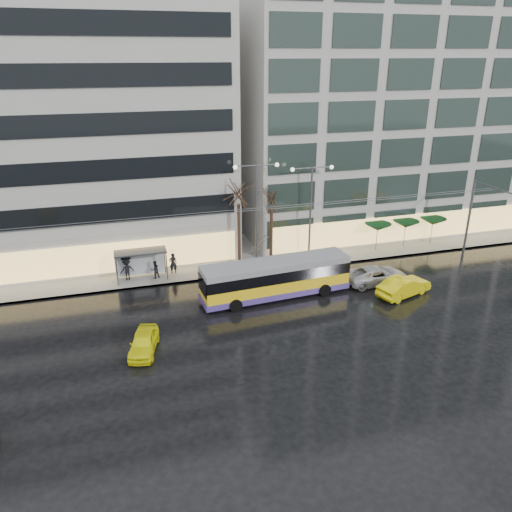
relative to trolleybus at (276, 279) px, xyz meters
name	(u,v)px	position (x,y,z in m)	size (l,w,h in m)	color
ground	(272,328)	(-1.74, -4.57, -1.47)	(140.00, 140.00, 0.00)	black
sidewalk	(247,252)	(0.26, 9.43, -1.39)	(80.00, 10.00, 0.15)	gray
kerb	(262,273)	(0.26, 4.48, -1.39)	(80.00, 0.10, 0.15)	slate
building_left	(30,134)	(-17.74, 14.43, 9.68)	(34.00, 14.00, 22.00)	#B1AFAA
building_right	(392,105)	(17.26, 14.43, 11.18)	(32.00, 14.00, 25.00)	#B1AFAA
trolleybus	(276,279)	(0.00, 0.00, 0.00)	(11.82, 4.79, 5.41)	yellow
catenary	(254,232)	(-0.74, 3.37, 2.79)	(42.24, 5.12, 7.00)	#595B60
bus_shelter	(136,258)	(-10.12, 6.12, 0.50)	(4.20, 1.60, 2.51)	#595B60
street_lamp_near	(256,201)	(0.26, 6.23, 4.53)	(3.96, 0.36, 9.03)	#595B60
street_lamp_far	(311,200)	(5.26, 6.23, 4.25)	(3.96, 0.36, 8.53)	#595B60
tree_a	(238,189)	(-1.24, 6.43, 5.62)	(3.20, 3.20, 8.40)	black
tree_b	(272,194)	(1.76, 6.63, 4.93)	(3.20, 3.20, 7.70)	black
parasol_a	(378,227)	(12.26, 6.43, 0.98)	(2.50, 2.50, 2.65)	#595B60
parasol_b	(406,224)	(15.26, 6.43, 0.98)	(2.50, 2.50, 2.65)	#595B60
parasol_c	(433,221)	(18.26, 6.43, 0.98)	(2.50, 2.50, 2.65)	#595B60
taxi_a	(144,342)	(-10.47, -4.98, -0.80)	(1.57, 3.90, 1.33)	#FFFC0D
taxi_b	(404,286)	(9.70, -2.59, -0.69)	(1.64, 4.69, 1.55)	#FFE80D
sedan_silver	(377,275)	(8.77, -0.02, -0.74)	(2.39, 5.19, 1.44)	silver
pedestrian_a	(173,258)	(-7.09, 6.37, 0.10)	(0.97, 0.99, 2.19)	black
pedestrian_b	(155,269)	(-8.68, 5.84, -0.56)	(0.91, 0.82, 1.52)	black
pedestrian_c	(127,267)	(-10.92, 6.15, -0.20)	(1.30, 0.98, 2.11)	black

